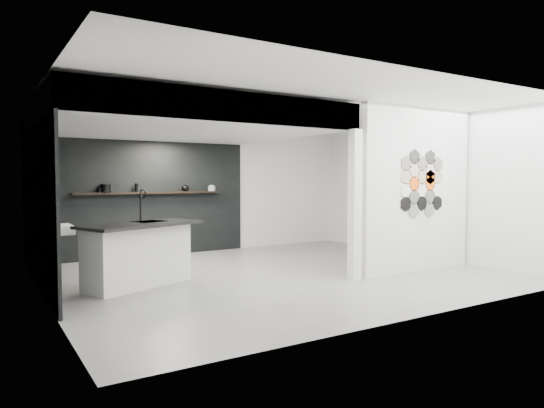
{
  "coord_description": "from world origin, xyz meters",
  "views": [
    {
      "loc": [
        -4.27,
        -6.75,
        1.58
      ],
      "look_at": [
        0.1,
        0.3,
        1.15
      ],
      "focal_mm": 32.0,
      "sensor_mm": 36.0,
      "label": 1
    }
  ],
  "objects_px": {
    "wall_basin": "(57,230)",
    "glass_vase": "(212,188)",
    "stockpot": "(106,188)",
    "kettle": "(185,188)",
    "glass_bowl": "(212,188)",
    "partition_panel": "(417,189)",
    "bottle_dark": "(136,188)",
    "utensil_cup": "(99,190)",
    "kitchen_island": "(138,254)"
  },
  "relations": [
    {
      "from": "wall_basin",
      "to": "glass_vase",
      "type": "distance_m",
      "value": 4.01
    },
    {
      "from": "stockpot",
      "to": "kettle",
      "type": "xyz_separation_m",
      "value": [
        1.62,
        0.0,
        -0.01
      ]
    },
    {
      "from": "wall_basin",
      "to": "kettle",
      "type": "bearing_deg",
      "value": 36.6
    },
    {
      "from": "stockpot",
      "to": "glass_bowl",
      "type": "height_order",
      "value": "stockpot"
    },
    {
      "from": "wall_basin",
      "to": "partition_panel",
      "type": "bearing_deg",
      "value": -18.23
    },
    {
      "from": "wall_basin",
      "to": "kettle",
      "type": "distance_m",
      "value": 3.51
    },
    {
      "from": "kettle",
      "to": "glass_bowl",
      "type": "bearing_deg",
      "value": 10.78
    },
    {
      "from": "partition_panel",
      "to": "glass_vase",
      "type": "bearing_deg",
      "value": 118.23
    },
    {
      "from": "partition_panel",
      "to": "stockpot",
      "type": "bearing_deg",
      "value": 138.1
    },
    {
      "from": "bottle_dark",
      "to": "utensil_cup",
      "type": "distance_m",
      "value": 0.71
    },
    {
      "from": "wall_basin",
      "to": "utensil_cup",
      "type": "bearing_deg",
      "value": 63.22
    },
    {
      "from": "partition_panel",
      "to": "wall_basin",
      "type": "distance_m",
      "value": 5.78
    },
    {
      "from": "stockpot",
      "to": "utensil_cup",
      "type": "bearing_deg",
      "value": 180.0
    },
    {
      "from": "partition_panel",
      "to": "glass_bowl",
      "type": "relative_size",
      "value": 18.06
    },
    {
      "from": "wall_basin",
      "to": "bottle_dark",
      "type": "distance_m",
      "value": 2.77
    },
    {
      "from": "wall_basin",
      "to": "glass_vase",
      "type": "relative_size",
      "value": 4.69
    },
    {
      "from": "partition_panel",
      "to": "bottle_dark",
      "type": "distance_m",
      "value": 5.36
    },
    {
      "from": "partition_panel",
      "to": "glass_vase",
      "type": "distance_m",
      "value": 4.39
    },
    {
      "from": "wall_basin",
      "to": "utensil_cup",
      "type": "relative_size",
      "value": 6.7
    },
    {
      "from": "kitchen_island",
      "to": "partition_panel",
      "type": "bearing_deg",
      "value": -38.06
    },
    {
      "from": "glass_bowl",
      "to": "wall_basin",
      "type": "bearing_deg",
      "value": -148.65
    },
    {
      "from": "glass_bowl",
      "to": "glass_vase",
      "type": "bearing_deg",
      "value": 0.0
    },
    {
      "from": "wall_basin",
      "to": "stockpot",
      "type": "bearing_deg",
      "value": 60.75
    },
    {
      "from": "partition_panel",
      "to": "stockpot",
      "type": "relative_size",
      "value": 14.44
    },
    {
      "from": "kettle",
      "to": "bottle_dark",
      "type": "bearing_deg",
      "value": -169.22
    },
    {
      "from": "stockpot",
      "to": "glass_vase",
      "type": "bearing_deg",
      "value": 0.0
    },
    {
      "from": "kitchen_island",
      "to": "glass_bowl",
      "type": "bearing_deg",
      "value": 25.56
    },
    {
      "from": "wall_basin",
      "to": "glass_vase",
      "type": "xyz_separation_m",
      "value": [
        3.39,
        2.07,
        0.53
      ]
    },
    {
      "from": "kitchen_island",
      "to": "utensil_cup",
      "type": "relative_size",
      "value": 21.62
    },
    {
      "from": "wall_basin",
      "to": "kettle",
      "type": "height_order",
      "value": "kettle"
    },
    {
      "from": "glass_bowl",
      "to": "utensil_cup",
      "type": "distance_m",
      "value": 2.35
    },
    {
      "from": "kitchen_island",
      "to": "kettle",
      "type": "relative_size",
      "value": 12.52
    },
    {
      "from": "kettle",
      "to": "wall_basin",
      "type": "bearing_deg",
      "value": -132.63
    },
    {
      "from": "stockpot",
      "to": "kettle",
      "type": "relative_size",
      "value": 1.26
    },
    {
      "from": "wall_basin",
      "to": "stockpot",
      "type": "distance_m",
      "value": 2.43
    },
    {
      "from": "wall_basin",
      "to": "utensil_cup",
      "type": "height_order",
      "value": "utensil_cup"
    },
    {
      "from": "partition_panel",
      "to": "utensil_cup",
      "type": "distance_m",
      "value": 5.87
    },
    {
      "from": "partition_panel",
      "to": "kettle",
      "type": "relative_size",
      "value": 18.12
    },
    {
      "from": "utensil_cup",
      "to": "stockpot",
      "type": "bearing_deg",
      "value": 0.0
    },
    {
      "from": "kitchen_island",
      "to": "glass_vase",
      "type": "relative_size",
      "value": 15.12
    },
    {
      "from": "partition_panel",
      "to": "bottle_dark",
      "type": "xyz_separation_m",
      "value": [
        -3.71,
        3.87,
        0.01
      ]
    },
    {
      "from": "partition_panel",
      "to": "glass_bowl",
      "type": "distance_m",
      "value": 4.39
    },
    {
      "from": "glass_bowl",
      "to": "utensil_cup",
      "type": "bearing_deg",
      "value": 180.0
    },
    {
      "from": "partition_panel",
      "to": "bottle_dark",
      "type": "height_order",
      "value": "partition_panel"
    },
    {
      "from": "wall_basin",
      "to": "stockpot",
      "type": "height_order",
      "value": "stockpot"
    },
    {
      "from": "wall_basin",
      "to": "glass_bowl",
      "type": "relative_size",
      "value": 3.87
    },
    {
      "from": "glass_vase",
      "to": "utensil_cup",
      "type": "height_order",
      "value": "glass_vase"
    },
    {
      "from": "wall_basin",
      "to": "glass_vase",
      "type": "bearing_deg",
      "value": 31.35
    },
    {
      "from": "utensil_cup",
      "to": "bottle_dark",
      "type": "bearing_deg",
      "value": 0.0
    },
    {
      "from": "stockpot",
      "to": "glass_vase",
      "type": "relative_size",
      "value": 1.52
    }
  ]
}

